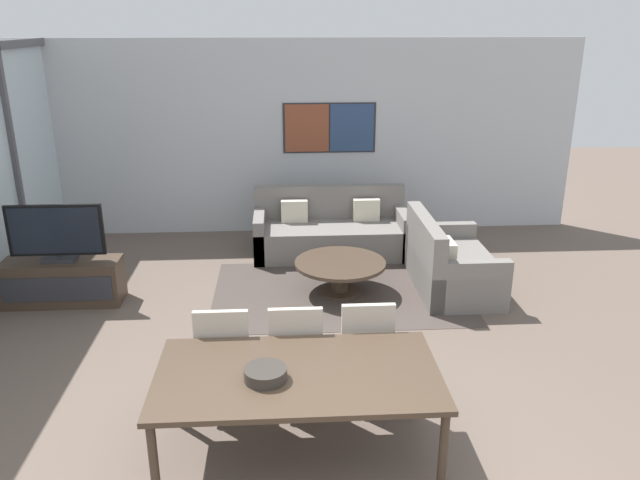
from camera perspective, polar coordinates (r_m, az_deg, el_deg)
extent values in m
cube|color=silver|center=(9.21, -1.64, 9.30)|extent=(8.07, 0.06, 2.80)
cube|color=#2D2D33|center=(9.16, 0.87, 10.21)|extent=(1.35, 0.01, 0.72)
cube|color=brown|center=(9.14, -1.20, 10.18)|extent=(0.63, 0.02, 0.68)
cube|color=navy|center=(9.19, 2.93, 10.21)|extent=(0.63, 0.02, 0.68)
cube|color=#515156|center=(8.38, -26.12, 6.31)|extent=(0.07, 0.08, 2.80)
cube|color=#473D38|center=(7.35, 1.83, -4.80)|extent=(2.94, 1.97, 0.01)
cube|color=#423326|center=(7.58, -22.43, -3.55)|extent=(1.29, 0.42, 0.50)
cube|color=#2D2D33|center=(7.39, -22.94, -4.20)|extent=(1.19, 0.01, 0.28)
cube|color=#2D2D33|center=(7.48, -22.70, -1.59)|extent=(0.36, 0.20, 0.05)
cube|color=#2D2D33|center=(7.46, -22.76, -1.12)|extent=(0.06, 0.03, 0.08)
cube|color=black|center=(7.37, -23.03, 0.83)|extent=(1.03, 0.04, 0.58)
cube|color=black|center=(7.35, -23.09, 0.78)|extent=(0.96, 0.01, 0.52)
cube|color=slate|center=(8.46, 1.04, 0.04)|extent=(2.07, 0.88, 0.42)
cube|color=slate|center=(8.73, 0.87, 2.23)|extent=(2.07, 0.16, 0.88)
cube|color=slate|center=(8.41, -5.53, 0.48)|extent=(0.14, 0.88, 0.60)
cube|color=slate|center=(8.56, 7.51, 0.74)|extent=(0.14, 0.88, 0.60)
cube|color=beige|center=(8.49, -2.36, 2.66)|extent=(0.36, 0.12, 0.30)
cube|color=beige|center=(8.57, 4.26, 2.77)|extent=(0.36, 0.12, 0.30)
cube|color=slate|center=(7.56, 12.08, -2.85)|extent=(0.88, 1.45, 0.42)
cube|color=slate|center=(7.39, 9.53, -1.30)|extent=(0.16, 1.45, 0.88)
cube|color=slate|center=(6.94, 13.54, -4.20)|extent=(0.88, 0.14, 0.60)
cube|color=slate|center=(8.12, 10.93, -0.51)|extent=(0.88, 0.14, 0.60)
cube|color=beige|center=(7.09, 11.57, -1.19)|extent=(0.12, 0.36, 0.30)
cylinder|color=#423326|center=(7.35, 1.83, -4.72)|extent=(0.48, 0.48, 0.03)
cylinder|color=#423326|center=(7.28, 1.84, -3.57)|extent=(0.19, 0.19, 0.35)
cylinder|color=#423326|center=(7.21, 1.86, -2.14)|extent=(1.06, 1.06, 0.04)
cube|color=#423326|center=(4.41, -2.05, -12.17)|extent=(1.97, 1.06, 0.04)
cylinder|color=#423326|center=(4.32, -14.90, -19.58)|extent=(0.06, 0.06, 0.69)
cylinder|color=#423326|center=(4.36, 11.16, -18.88)|extent=(0.06, 0.06, 0.69)
cylinder|color=#423326|center=(5.07, -12.93, -12.96)|extent=(0.06, 0.06, 0.69)
cylinder|color=#423326|center=(5.10, 8.54, -12.44)|extent=(0.06, 0.06, 0.69)
cube|color=#B2A899|center=(5.26, -8.64, -10.50)|extent=(0.46, 0.46, 0.06)
cube|color=#B2A899|center=(4.95, -8.99, -8.95)|extent=(0.42, 0.05, 0.48)
cylinder|color=#423326|center=(5.23, -10.94, -13.71)|extent=(0.04, 0.04, 0.39)
cylinder|color=#423326|center=(5.19, -6.43, -13.72)|extent=(0.04, 0.04, 0.39)
cylinder|color=#423326|center=(5.56, -10.45, -11.47)|extent=(0.04, 0.04, 0.39)
cylinder|color=#423326|center=(5.53, -6.25, -11.45)|extent=(0.04, 0.04, 0.39)
cube|color=#B2A899|center=(5.24, -2.26, -10.36)|extent=(0.46, 0.46, 0.06)
cube|color=#B2A899|center=(4.93, -2.24, -8.81)|extent=(0.42, 0.05, 0.48)
cylinder|color=#423326|center=(5.19, -4.44, -13.65)|extent=(0.04, 0.04, 0.39)
cylinder|color=#423326|center=(5.20, 0.10, -13.54)|extent=(0.04, 0.04, 0.39)
cylinder|color=#423326|center=(5.53, -4.40, -11.38)|extent=(0.04, 0.04, 0.39)
cylinder|color=#423326|center=(5.53, -0.17, -11.28)|extent=(0.04, 0.04, 0.39)
cube|color=#B2A899|center=(5.31, 4.04, -9.97)|extent=(0.46, 0.46, 0.06)
cube|color=#B2A899|center=(5.01, 4.41, -8.41)|extent=(0.42, 0.05, 0.48)
cylinder|color=#423326|center=(5.24, 2.04, -13.25)|extent=(0.04, 0.04, 0.39)
cylinder|color=#423326|center=(5.29, 6.47, -13.03)|extent=(0.04, 0.04, 0.39)
cylinder|color=#423326|center=(5.58, 1.64, -11.04)|extent=(0.04, 0.04, 0.39)
cylinder|color=#423326|center=(5.62, 5.77, -10.86)|extent=(0.04, 0.04, 0.39)
cylinder|color=#332D28|center=(4.31, -5.01, -12.11)|extent=(0.29, 0.29, 0.09)
torus|color=#332D28|center=(4.29, -5.02, -11.71)|extent=(0.29, 0.29, 0.02)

